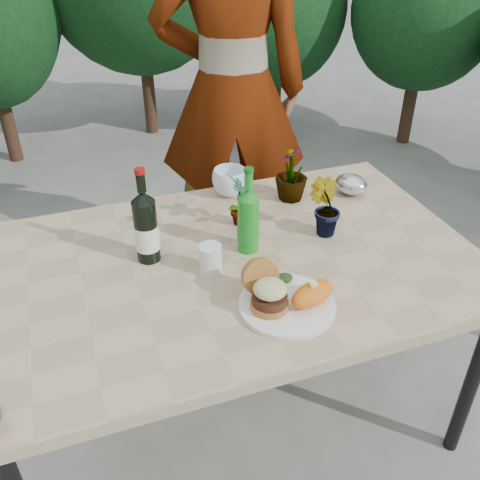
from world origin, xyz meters
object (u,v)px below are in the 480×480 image
object	(u,v)px
patio_table	(232,275)
dinner_plate	(287,305)
person	(232,92)
wine_bottle	(146,228)

from	to	relation	value
patio_table	dinner_plate	size ratio (longest dim) A/B	5.71
dinner_plate	patio_table	bearing A→B (deg)	105.65
patio_table	dinner_plate	world-z (taller)	dinner_plate
patio_table	person	size ratio (longest dim) A/B	0.82
wine_bottle	person	world-z (taller)	person
patio_table	person	xyz separation A→B (m)	(0.33, 0.96, 0.28)
wine_bottle	patio_table	bearing A→B (deg)	-31.03
dinner_plate	wine_bottle	xyz separation A→B (m)	(-0.32, 0.37, 0.11)
patio_table	dinner_plate	bearing A→B (deg)	-74.35
person	patio_table	bearing A→B (deg)	86.69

